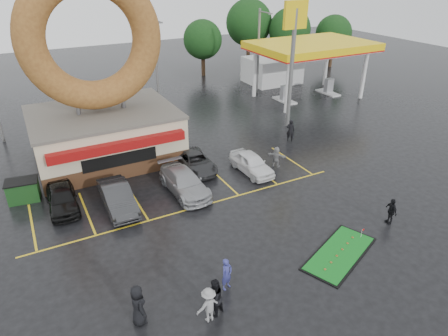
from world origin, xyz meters
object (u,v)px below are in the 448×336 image
car_white (252,163)px  dumpster (23,191)px  gas_station (293,58)px  donut_shop (101,101)px  car_dgrey (117,197)px  car_black (62,198)px  car_grey (195,162)px  putting_green (339,253)px  streetlight_right (259,50)px  person_blue (227,274)px  streetlight_mid (156,64)px  shell_sign (294,42)px  car_silver (184,182)px  person_cameraman (391,211)px

car_white → dumpster: bearing=164.8°
gas_station → car_white: 21.28m
donut_shop → car_dgrey: donut_shop is taller
car_black → gas_station: bearing=29.0°
car_grey → putting_green: size_ratio=0.85×
car_dgrey → car_black: bearing=153.0°
car_black → dumpster: (-2.00, 2.11, -0.06)m
streetlight_right → car_dgrey: size_ratio=1.98×
person_blue → dumpster: bearing=100.8°
donut_shop → streetlight_mid: (7.00, 7.95, 0.32)m
shell_sign → car_dgrey: shell_sign is taller
donut_shop → car_white: donut_shop is taller
dumpster → streetlight_right: bearing=34.5°
car_silver → dumpster: (-9.23, 3.77, -0.07)m
car_black → person_cameraman: (16.23, -10.29, 0.08)m
shell_sign → dumpster: 23.28m
shell_sign → car_silver: size_ratio=2.14×
car_white → putting_green: size_ratio=0.79×
car_dgrey → putting_green: size_ratio=0.88×
person_blue → car_white: bearing=32.7°
person_cameraman → shell_sign: bearing=179.2°
person_cameraman → putting_green: person_cameraman is taller
car_silver → car_white: 5.27m
car_silver → person_blue: bearing=-102.4°
car_black → car_grey: car_black is taller
car_white → person_blue: bearing=-128.9°
person_cameraman → donut_shop: bearing=-129.6°
shell_sign → car_black: 21.76m
person_cameraman → dumpster: bearing=-110.7°
gas_station → car_silver: gas_station is taller
donut_shop → car_silver: 8.98m
shell_sign → streetlight_right: 10.68m
car_silver → car_dgrey: bearing=176.6°
person_blue → car_silver: bearing=59.2°
car_white → putting_green: (-0.68, -9.78, -0.66)m
gas_station → car_white: size_ratio=3.35×
donut_shop → putting_green: 19.16m
car_grey → person_cameraman: person_cameraman is taller
car_dgrey → car_white: bearing=2.0°
car_white → person_blue: size_ratio=2.52×
car_black → putting_green: bearing=-41.3°
streetlight_mid → person_blue: bearing=-102.8°
shell_sign → car_white: shell_sign is taller
person_blue → person_cameraman: size_ratio=1.03×
person_blue → dumpster: (-7.58, 12.60, -0.16)m
donut_shop → car_white: 11.67m
car_grey → dumpster: size_ratio=2.44×
shell_sign → person_cameraman: 17.02m
car_dgrey → person_cameraman: person_cameraman is taller
car_black → car_white: 12.56m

